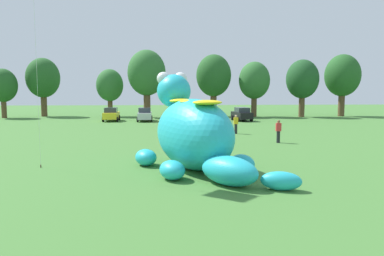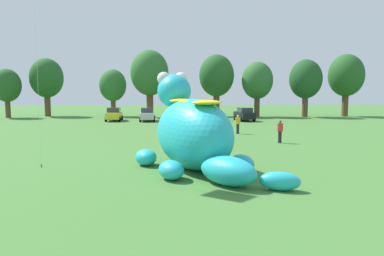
{
  "view_description": "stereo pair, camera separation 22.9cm",
  "coord_description": "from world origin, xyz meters",
  "px_view_note": "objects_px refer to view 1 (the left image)",
  "views": [
    {
      "loc": [
        -1.52,
        -18.46,
        3.91
      ],
      "look_at": [
        -0.26,
        0.65,
        1.94
      ],
      "focal_mm": 34.42,
      "sensor_mm": 36.0,
      "label": 1
    },
    {
      "loc": [
        -1.29,
        -18.47,
        3.91
      ],
      "look_at": [
        -0.26,
        0.65,
        1.94
      ],
      "focal_mm": 34.42,
      "sensor_mm": 36.0,
      "label": 2
    }
  ],
  "objects_px": {
    "car_blue": "(210,114)",
    "spectator_mid_field": "(278,131)",
    "car_yellow": "(111,114)",
    "giant_inflatable_creature": "(194,133)",
    "car_orange": "(176,114)",
    "car_black": "(242,114)",
    "car_silver": "(145,114)",
    "spectator_near_inflatable": "(236,124)"
  },
  "relations": [
    {
      "from": "car_blue",
      "to": "spectator_mid_field",
      "type": "distance_m",
      "value": 19.74
    },
    {
      "from": "car_blue",
      "to": "car_yellow",
      "type": "bearing_deg",
      "value": 174.76
    },
    {
      "from": "giant_inflatable_creature",
      "to": "car_orange",
      "type": "height_order",
      "value": "giant_inflatable_creature"
    },
    {
      "from": "car_black",
      "to": "car_yellow",
      "type": "bearing_deg",
      "value": 177.2
    },
    {
      "from": "car_silver",
      "to": "spectator_mid_field",
      "type": "bearing_deg",
      "value": -60.96
    },
    {
      "from": "spectator_mid_field",
      "to": "car_yellow",
      "type": "bearing_deg",
      "value": 126.78
    },
    {
      "from": "car_silver",
      "to": "car_black",
      "type": "distance_m",
      "value": 12.44
    },
    {
      "from": "car_silver",
      "to": "car_orange",
      "type": "bearing_deg",
      "value": 6.03
    },
    {
      "from": "car_yellow",
      "to": "car_orange",
      "type": "height_order",
      "value": "same"
    },
    {
      "from": "car_blue",
      "to": "car_black",
      "type": "distance_m",
      "value": 4.15
    },
    {
      "from": "car_silver",
      "to": "car_blue",
      "type": "relative_size",
      "value": 1.0
    },
    {
      "from": "car_orange",
      "to": "car_blue",
      "type": "xyz_separation_m",
      "value": [
        4.3,
        -1.01,
        0.0
      ]
    },
    {
      "from": "car_yellow",
      "to": "car_silver",
      "type": "distance_m",
      "value": 4.33
    },
    {
      "from": "car_yellow",
      "to": "car_black",
      "type": "relative_size",
      "value": 0.97
    },
    {
      "from": "giant_inflatable_creature",
      "to": "car_yellow",
      "type": "relative_size",
      "value": 2.08
    },
    {
      "from": "car_blue",
      "to": "giant_inflatable_creature",
      "type": "bearing_deg",
      "value": -98.24
    },
    {
      "from": "spectator_near_inflatable",
      "to": "car_silver",
      "type": "bearing_deg",
      "value": 122.57
    },
    {
      "from": "giant_inflatable_creature",
      "to": "car_orange",
      "type": "relative_size",
      "value": 2.07
    },
    {
      "from": "car_black",
      "to": "giant_inflatable_creature",
      "type": "bearing_deg",
      "value": -106.07
    },
    {
      "from": "car_yellow",
      "to": "spectator_near_inflatable",
      "type": "bearing_deg",
      "value": -47.85
    },
    {
      "from": "car_yellow",
      "to": "spectator_near_inflatable",
      "type": "height_order",
      "value": "car_yellow"
    },
    {
      "from": "car_orange",
      "to": "giant_inflatable_creature",
      "type": "bearing_deg",
      "value": -89.58
    },
    {
      "from": "giant_inflatable_creature",
      "to": "spectator_mid_field",
      "type": "relative_size",
      "value": 5.04
    },
    {
      "from": "spectator_mid_field",
      "to": "car_blue",
      "type": "bearing_deg",
      "value": 98.37
    },
    {
      "from": "car_yellow",
      "to": "spectator_near_inflatable",
      "type": "xyz_separation_m",
      "value": [
        13.36,
        -14.76,
        -0.01
      ]
    },
    {
      "from": "car_silver",
      "to": "car_blue",
      "type": "bearing_deg",
      "value": -4.06
    },
    {
      "from": "giant_inflatable_creature",
      "to": "car_yellow",
      "type": "height_order",
      "value": "giant_inflatable_creature"
    },
    {
      "from": "car_silver",
      "to": "spectator_near_inflatable",
      "type": "xyz_separation_m",
      "value": [
        9.07,
        -14.2,
        -0.01
      ]
    },
    {
      "from": "car_orange",
      "to": "spectator_near_inflatable",
      "type": "height_order",
      "value": "car_orange"
    },
    {
      "from": "car_yellow",
      "to": "car_silver",
      "type": "bearing_deg",
      "value": -7.51
    },
    {
      "from": "car_orange",
      "to": "car_blue",
      "type": "bearing_deg",
      "value": -13.23
    },
    {
      "from": "giant_inflatable_creature",
      "to": "car_silver",
      "type": "distance_m",
      "value": 29.12
    },
    {
      "from": "car_blue",
      "to": "car_black",
      "type": "relative_size",
      "value": 0.97
    },
    {
      "from": "car_yellow",
      "to": "car_blue",
      "type": "relative_size",
      "value": 0.99
    },
    {
      "from": "car_yellow",
      "to": "car_black",
      "type": "height_order",
      "value": "same"
    },
    {
      "from": "car_orange",
      "to": "car_blue",
      "type": "height_order",
      "value": "same"
    },
    {
      "from": "car_silver",
      "to": "car_blue",
      "type": "xyz_separation_m",
      "value": [
        8.3,
        -0.59,
        0.0
      ]
    },
    {
      "from": "car_black",
      "to": "spectator_near_inflatable",
      "type": "xyz_separation_m",
      "value": [
        -3.37,
        -13.94,
        -0.01
      ]
    },
    {
      "from": "spectator_near_inflatable",
      "to": "spectator_mid_field",
      "type": "relative_size",
      "value": 1.0
    },
    {
      "from": "car_blue",
      "to": "car_black",
      "type": "height_order",
      "value": "same"
    },
    {
      "from": "giant_inflatable_creature",
      "to": "car_silver",
      "type": "xyz_separation_m",
      "value": [
        -4.21,
        28.8,
        -0.95
      ]
    },
    {
      "from": "car_yellow",
      "to": "giant_inflatable_creature",
      "type": "bearing_deg",
      "value": -73.85
    }
  ]
}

